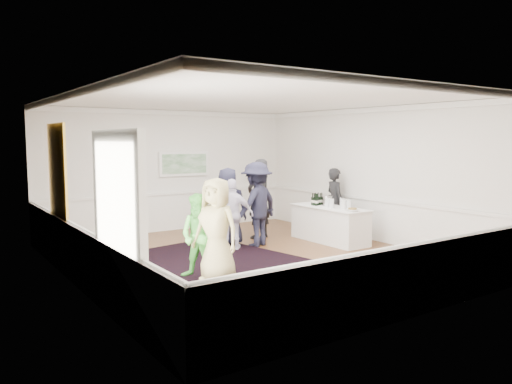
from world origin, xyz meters
TOP-DOWN VIEW (x-y plane):
  - floor at (0.00, 0.00)m, footprint 8.00×8.00m
  - ceiling at (0.00, 0.00)m, footprint 7.00×8.00m
  - wall_left at (-3.50, 0.00)m, footprint 0.02×8.00m
  - wall_right at (3.50, 0.00)m, footprint 0.02×8.00m
  - wall_back at (0.00, 4.00)m, footprint 7.00×0.02m
  - wall_front at (0.00, -4.00)m, footprint 7.00×0.02m
  - wainscoting at (0.00, 0.00)m, footprint 7.00×8.00m
  - mirror at (-3.45, 1.30)m, footprint 0.05×1.25m
  - doorway at (-3.45, -1.90)m, footprint 0.10×1.78m
  - landscape_painting at (0.40, 3.95)m, footprint 1.44×0.06m
  - area_rug at (-0.76, 0.20)m, footprint 3.65×4.41m
  - serving_table at (2.49, 0.45)m, footprint 0.79×2.07m
  - bartender at (3.20, 1.04)m, footprint 0.54×0.70m
  - guest_tan at (-1.40, -0.93)m, footprint 0.89×1.03m
  - guest_green at (-1.56, -0.62)m, footprint 0.89×0.92m
  - guest_lilac at (0.11, 1.01)m, footprint 0.96×0.88m
  - guest_dark_a at (0.79, 1.06)m, footprint 1.39×1.04m
  - guest_dark_b at (1.35, 1.77)m, footprint 0.79×0.60m
  - guest_navy at (0.26, 1.45)m, footprint 1.04×0.91m
  - wine_bottles at (2.46, 0.89)m, footprint 0.35×0.25m
  - juice_pitchers at (2.48, 0.16)m, footprint 0.39×0.64m
  - ice_bucket at (2.57, 0.64)m, footprint 0.26×0.26m
  - nut_bowl at (2.39, -0.39)m, footprint 0.28×0.28m

SIDE VIEW (x-z plane):
  - floor at x=0.00m, z-range 0.00..0.00m
  - area_rug at x=-0.76m, z-range 0.00..0.02m
  - serving_table at x=2.49m, z-range 0.00..0.84m
  - wainscoting at x=0.00m, z-range 0.00..1.00m
  - guest_green at x=-1.56m, z-range 0.00..1.49m
  - guest_lilac at x=0.11m, z-range 0.00..1.58m
  - bartender at x=3.20m, z-range 0.00..1.71m
  - nut_bowl at x=2.39m, z-range 0.84..0.91m
  - guest_tan at x=-1.40m, z-range 0.00..1.79m
  - guest_navy at x=0.26m, z-range 0.00..1.80m
  - ice_bucket at x=2.57m, z-range 0.83..1.07m
  - juice_pitchers at x=2.48m, z-range 0.84..1.08m
  - guest_dark_a at x=0.79m, z-range 0.00..1.92m
  - guest_dark_b at x=1.35m, z-range 0.00..1.96m
  - wine_bottles at x=2.46m, z-range 0.84..1.15m
  - doorway at x=-3.45m, z-range 0.14..2.70m
  - wall_left at x=-3.50m, z-range 0.00..3.20m
  - wall_right at x=3.50m, z-range 0.00..3.20m
  - wall_back at x=0.00m, z-range 0.00..3.20m
  - wall_front at x=0.00m, z-range 0.00..3.20m
  - landscape_painting at x=0.40m, z-range 1.45..2.11m
  - mirror at x=-3.45m, z-range 0.88..2.73m
  - ceiling at x=0.00m, z-range 3.19..3.21m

